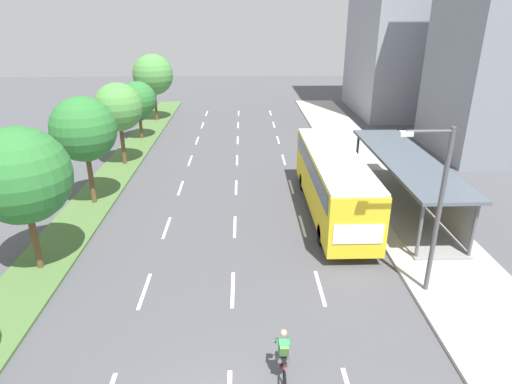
{
  "coord_description": "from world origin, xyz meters",
  "views": [
    {
      "loc": [
        0.49,
        -7.92,
        10.22
      ],
      "look_at": [
        1.15,
        13.94,
        1.2
      ],
      "focal_mm": 30.59,
      "sensor_mm": 36.0,
      "label": 1
    }
  ],
  "objects_px": {
    "bus_shelter": "(409,178)",
    "median_tree_second": "(21,176)",
    "bus": "(333,178)",
    "median_tree_third": "(84,129)",
    "median_tree_farthest": "(153,75)",
    "cyclist": "(283,357)",
    "median_tree_fifth": "(138,100)",
    "median_tree_fourth": "(118,107)",
    "streetlight": "(436,202)"
  },
  "relations": [
    {
      "from": "bus_shelter",
      "to": "median_tree_second",
      "type": "xyz_separation_m",
      "value": [
        -17.8,
        -5.72,
        2.41
      ]
    },
    {
      "from": "median_tree_fourth",
      "to": "bus",
      "type": "bearing_deg",
      "value": -32.7
    },
    {
      "from": "median_tree_fifth",
      "to": "median_tree_farthest",
      "type": "xyz_separation_m",
      "value": [
        0.06,
        6.93,
        1.15
      ]
    },
    {
      "from": "cyclist",
      "to": "median_tree_fifth",
      "type": "relative_size",
      "value": 0.38
    },
    {
      "from": "median_tree_fifth",
      "to": "cyclist",
      "type": "bearing_deg",
      "value": -69.87
    },
    {
      "from": "bus_shelter",
      "to": "median_tree_fifth",
      "type": "bearing_deg",
      "value": 139.89
    },
    {
      "from": "bus",
      "to": "median_tree_farthest",
      "type": "height_order",
      "value": "median_tree_farthest"
    },
    {
      "from": "cyclist",
      "to": "median_tree_third",
      "type": "distance_m",
      "value": 16.84
    },
    {
      "from": "cyclist",
      "to": "streetlight",
      "type": "bearing_deg",
      "value": 35.89
    },
    {
      "from": "median_tree_farthest",
      "to": "streetlight",
      "type": "height_order",
      "value": "streetlight"
    },
    {
      "from": "median_tree_third",
      "to": "median_tree_farthest",
      "type": "distance_m",
      "value": 20.78
    },
    {
      "from": "bus_shelter",
      "to": "median_tree_third",
      "type": "xyz_separation_m",
      "value": [
        -17.65,
        1.2,
        2.52
      ]
    },
    {
      "from": "median_tree_third",
      "to": "cyclist",
      "type": "bearing_deg",
      "value": -53.77
    },
    {
      "from": "median_tree_third",
      "to": "median_tree_fourth",
      "type": "bearing_deg",
      "value": 89.68
    },
    {
      "from": "median_tree_second",
      "to": "median_tree_fourth",
      "type": "height_order",
      "value": "median_tree_second"
    },
    {
      "from": "bus",
      "to": "median_tree_fifth",
      "type": "bearing_deg",
      "value": 131.27
    },
    {
      "from": "bus",
      "to": "bus_shelter",
      "type": "bearing_deg",
      "value": 5.75
    },
    {
      "from": "median_tree_second",
      "to": "median_tree_third",
      "type": "relative_size",
      "value": 1.01
    },
    {
      "from": "median_tree_farthest",
      "to": "median_tree_third",
      "type": "bearing_deg",
      "value": -89.57
    },
    {
      "from": "cyclist",
      "to": "median_tree_third",
      "type": "bearing_deg",
      "value": 126.23
    },
    {
      "from": "bus",
      "to": "median_tree_third",
      "type": "distance_m",
      "value": 13.67
    },
    {
      "from": "bus",
      "to": "median_tree_third",
      "type": "height_order",
      "value": "median_tree_third"
    },
    {
      "from": "bus",
      "to": "median_tree_second",
      "type": "relative_size",
      "value": 1.85
    },
    {
      "from": "median_tree_fifth",
      "to": "bus_shelter",
      "type": "bearing_deg",
      "value": -40.11
    },
    {
      "from": "median_tree_fifth",
      "to": "median_tree_third",
      "type": "bearing_deg",
      "value": -89.11
    },
    {
      "from": "median_tree_fourth",
      "to": "median_tree_second",
      "type": "bearing_deg",
      "value": -90.76
    },
    {
      "from": "median_tree_third",
      "to": "bus",
      "type": "bearing_deg",
      "value": -6.97
    },
    {
      "from": "bus",
      "to": "median_tree_third",
      "type": "relative_size",
      "value": 1.87
    },
    {
      "from": "bus_shelter",
      "to": "bus",
      "type": "distance_m",
      "value": 4.31
    },
    {
      "from": "median_tree_fifth",
      "to": "streetlight",
      "type": "distance_m",
      "value": 27.81
    },
    {
      "from": "streetlight",
      "to": "bus",
      "type": "bearing_deg",
      "value": 106.27
    },
    {
      "from": "median_tree_fourth",
      "to": "median_tree_farthest",
      "type": "xyz_separation_m",
      "value": [
        -0.2,
        13.85,
        0.4
      ]
    },
    {
      "from": "median_tree_third",
      "to": "median_tree_fourth",
      "type": "distance_m",
      "value": 6.93
    },
    {
      "from": "median_tree_second",
      "to": "median_tree_fifth",
      "type": "xyz_separation_m",
      "value": [
        -0.07,
        20.78,
        -0.83
      ]
    },
    {
      "from": "median_tree_third",
      "to": "median_tree_farthest",
      "type": "bearing_deg",
      "value": 90.43
    },
    {
      "from": "median_tree_fourth",
      "to": "streetlight",
      "type": "distance_m",
      "value": 22.27
    },
    {
      "from": "bus_shelter",
      "to": "bus",
      "type": "height_order",
      "value": "bus"
    },
    {
      "from": "median_tree_fifth",
      "to": "median_tree_farthest",
      "type": "height_order",
      "value": "median_tree_farthest"
    },
    {
      "from": "bus_shelter",
      "to": "bus",
      "type": "xyz_separation_m",
      "value": [
        -4.28,
        -0.43,
        0.2
      ]
    },
    {
      "from": "bus",
      "to": "median_tree_second",
      "type": "xyz_separation_m",
      "value": [
        -13.52,
        -5.29,
        2.21
      ]
    },
    {
      "from": "streetlight",
      "to": "median_tree_fourth",
      "type": "bearing_deg",
      "value": 134.12
    },
    {
      "from": "median_tree_farthest",
      "to": "cyclist",
      "type": "bearing_deg",
      "value": -73.82
    },
    {
      "from": "streetlight",
      "to": "median_tree_fifth",
      "type": "bearing_deg",
      "value": 124.52
    },
    {
      "from": "cyclist",
      "to": "bus_shelter",
      "type": "bearing_deg",
      "value": 56.7
    },
    {
      "from": "bus_shelter",
      "to": "median_tree_third",
      "type": "bearing_deg",
      "value": 176.1
    },
    {
      "from": "median_tree_third",
      "to": "median_tree_second",
      "type": "bearing_deg",
      "value": -91.2
    },
    {
      "from": "median_tree_fourth",
      "to": "cyclist",
      "type": "bearing_deg",
      "value": -64.38
    },
    {
      "from": "median_tree_second",
      "to": "median_tree_fifth",
      "type": "bearing_deg",
      "value": 90.19
    },
    {
      "from": "bus_shelter",
      "to": "median_tree_second",
      "type": "height_order",
      "value": "median_tree_second"
    },
    {
      "from": "streetlight",
      "to": "bus_shelter",
      "type": "bearing_deg",
      "value": 74.96
    }
  ]
}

